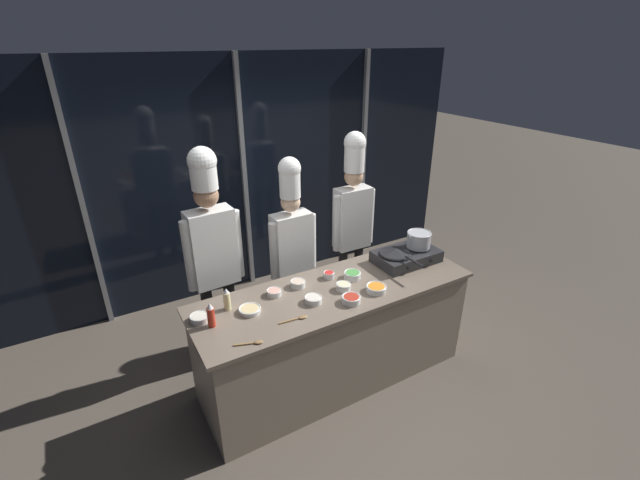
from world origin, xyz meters
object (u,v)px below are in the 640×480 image
prep_bowl_noodles (344,286)px  chef_sous (292,239)px  prep_bowl_scallions (352,275)px  chef_line (353,211)px  prep_bowl_ginger (250,310)px  prep_bowl_chicken (298,283)px  prep_bowl_bell_pepper (329,275)px  chef_head (212,242)px  serving_spoon_solid (254,343)px  portable_stove (406,256)px  prep_bowl_garlic (199,318)px  prep_bowl_onion (313,299)px  serving_spoon_slotted (299,318)px  prep_bowl_carrots (376,288)px  squeeze_bottle_oil (227,299)px  frying_pan (396,252)px  prep_bowl_chili_flakes (351,299)px  stock_pot (419,239)px  squeeze_bottle_chili (211,315)px  prep_bowl_shrimp (274,292)px

prep_bowl_noodles → chef_sous: size_ratio=0.07×
prep_bowl_scallions → chef_line: chef_line is taller
prep_bowl_ginger → prep_bowl_chicken: size_ratio=1.34×
prep_bowl_bell_pepper → chef_head: bearing=146.3°
serving_spoon_solid → prep_bowl_scallions: bearing=20.0°
portable_stove → chef_head: size_ratio=0.29×
prep_bowl_garlic → serving_spoon_solid: (0.25, -0.44, -0.02)m
chef_line → prep_bowl_onion: bearing=43.4°
prep_bowl_noodles → prep_bowl_garlic: prep_bowl_noodles is taller
prep_bowl_bell_pepper → serving_spoon_slotted: prep_bowl_bell_pepper is taller
prep_bowl_carrots → chef_sous: bearing=108.7°
portable_stove → squeeze_bottle_oil: squeeze_bottle_oil is taller
frying_pan → prep_bowl_noodles: bearing=-169.8°
serving_spoon_solid → prep_bowl_chili_flakes: bearing=5.5°
stock_pot → squeeze_bottle_oil: bearing=177.1°
squeeze_bottle_chili → prep_bowl_chicken: size_ratio=1.55×
prep_bowl_noodles → chef_sous: (-0.09, 0.76, 0.15)m
prep_bowl_bell_pepper → chef_line: 0.95m
frying_pan → prep_bowl_chicken: frying_pan is taller
prep_bowl_shrimp → prep_bowl_bell_pepper: (0.53, 0.01, 0.00)m
prep_bowl_onion → prep_bowl_ginger: 0.50m
prep_bowl_chili_flakes → prep_bowl_carrots: bearing=6.9°
squeeze_bottle_oil → prep_bowl_chicken: (0.62, 0.02, -0.06)m
prep_bowl_scallions → chef_line: bearing=56.1°
prep_bowl_ginger → prep_bowl_bell_pepper: 0.80m
prep_bowl_noodles → chef_head: bearing=137.1°
prep_bowl_noodles → prep_bowl_bell_pepper: bearing=91.1°
stock_pot → chef_head: 1.87m
prep_bowl_noodles → chef_head: (-0.84, 0.78, 0.29)m
serving_spoon_slotted → prep_bowl_noodles: bearing=18.9°
prep_bowl_scallions → prep_bowl_chicken: prep_bowl_scallions is taller
chef_head → chef_sous: size_ratio=1.09×
stock_pot → serving_spoon_solid: 1.86m
serving_spoon_solid → chef_sous: size_ratio=0.10×
serving_spoon_solid → prep_bowl_noodles: bearing=16.7°
squeeze_bottle_oil → chef_sous: size_ratio=0.10×
prep_bowl_chili_flakes → stock_pot: bearing=17.9°
prep_bowl_onion → prep_bowl_noodles: bearing=7.2°
chef_sous → chef_line: bearing=-174.2°
portable_stove → prep_bowl_carrots: bearing=-153.5°
prep_bowl_shrimp → prep_bowl_ginger: size_ratio=0.72×
portable_stove → prep_bowl_noodles: size_ratio=4.78×
prep_bowl_ginger → squeeze_bottle_chili: bearing=-175.1°
prep_bowl_shrimp → prep_bowl_chili_flakes: size_ratio=0.81×
squeeze_bottle_chili → chef_sous: bearing=34.7°
frying_pan → chef_head: (-1.47, 0.66, 0.18)m
prep_bowl_shrimp → chef_head: size_ratio=0.06×
stock_pot → prep_bowl_chicken: stock_pot is taller
frying_pan → serving_spoon_solid: 1.59m
prep_bowl_scallions → serving_spoon_solid: bearing=-160.0°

